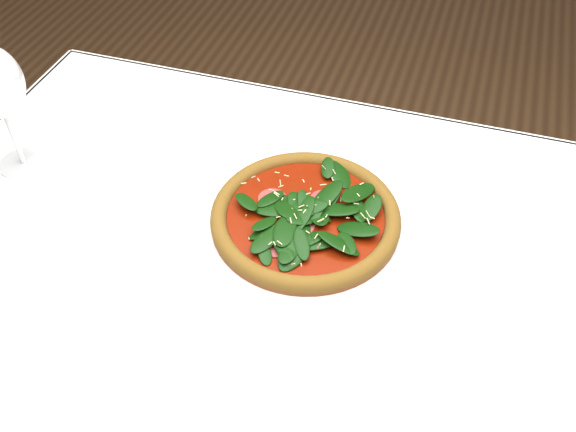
% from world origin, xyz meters
% --- Properties ---
extents(dining_table, '(1.21, 0.81, 0.75)m').
position_xyz_m(dining_table, '(0.00, 0.00, 0.65)').
color(dining_table, white).
rests_on(dining_table, ground).
extents(plate, '(0.31, 0.31, 0.01)m').
position_xyz_m(plate, '(-0.03, 0.09, 0.76)').
color(plate, white).
rests_on(plate, dining_table).
extents(pizza, '(0.33, 0.33, 0.03)m').
position_xyz_m(pizza, '(-0.03, 0.09, 0.77)').
color(pizza, brown).
rests_on(pizza, plate).
extents(saucer_near, '(0.13, 0.13, 0.01)m').
position_xyz_m(saucer_near, '(0.28, -0.13, 0.76)').
color(saucer_near, white).
rests_on(saucer_near, dining_table).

